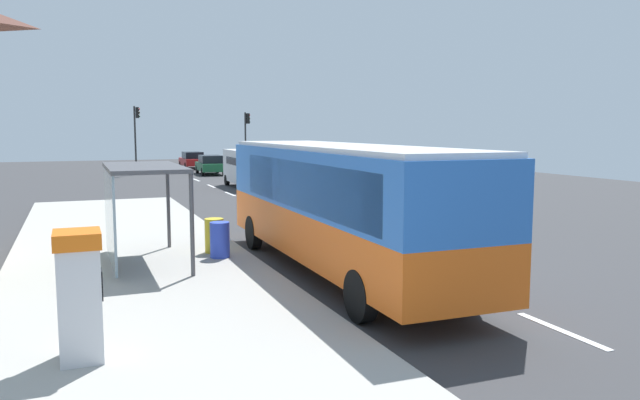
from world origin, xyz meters
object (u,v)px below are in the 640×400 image
object	(u,v)px
recycling_bin_blue	(220,240)
recycling_bin_yellow	(214,236)
ticket_machine	(80,295)
bus_shelter	(131,189)
bus	(338,200)
white_van	(248,166)
sedan_near	(210,164)
sedan_far	(192,160)
traffic_light_far_side	(136,130)
traffic_light_near_side	(247,133)

from	to	relation	value
recycling_bin_blue	recycling_bin_yellow	bearing A→B (deg)	90.00
ticket_machine	recycling_bin_blue	distance (m)	7.39
recycling_bin_yellow	bus_shelter	bearing A→B (deg)	-164.11
bus	white_van	size ratio (longest dim) A/B	2.11
bus	recycling_bin_yellow	xyz separation A→B (m)	(-2.49, 2.89, -1.19)
sedan_near	white_van	bearing A→B (deg)	-90.47
sedan_far	recycling_bin_yellow	size ratio (longest dim) A/B	4.64
white_van	ticket_machine	world-z (taller)	white_van
sedan_far	recycling_bin_yellow	world-z (taller)	sedan_far
recycling_bin_yellow	bus	bearing A→B (deg)	-49.28
white_van	recycling_bin_blue	bearing A→B (deg)	-107.32
bus	traffic_light_far_side	xyz separation A→B (m)	(-1.39, 36.06, 1.69)
recycling_bin_blue	traffic_light_near_side	distance (m)	34.56
bus_shelter	sedan_far	bearing A→B (deg)	77.72
bus	sedan_far	bearing A→B (deg)	84.58
sedan_far	bus_shelter	size ratio (longest dim) A/B	1.10
bus	white_van	distance (m)	23.06
white_van	ticket_machine	distance (m)	28.77
ticket_machine	sedan_near	bearing A→B (deg)	75.48
white_van	traffic_light_near_side	distance (m)	13.11
ticket_machine	recycling_bin_yellow	world-z (taller)	ticket_machine
white_van	ticket_machine	bearing A→B (deg)	-110.21
ticket_machine	recycling_bin_blue	xyz separation A→B (m)	(3.54, 6.47, -0.52)
sedan_near	sedan_far	xyz separation A→B (m)	(0.00, 7.84, 0.00)
recycling_bin_yellow	traffic_light_near_side	bearing A→B (deg)	73.32
white_van	traffic_light_far_side	xyz separation A→B (m)	(-5.30, 13.34, 2.19)
recycling_bin_yellow	traffic_light_near_side	size ratio (longest dim) A/B	0.19
traffic_light_near_side	traffic_light_far_side	size ratio (longest dim) A/B	0.92
white_van	bus_shelter	bearing A→B (deg)	-112.83
traffic_light_near_side	traffic_light_far_side	bearing A→B (deg)	174.69
recycling_bin_blue	traffic_light_far_side	size ratio (longest dim) A/B	0.18
traffic_light_far_side	sedan_far	bearing A→B (deg)	49.09
white_van	traffic_light_far_side	bearing A→B (deg)	111.68
bus	ticket_machine	bearing A→B (deg)	-144.61
sedan_near	traffic_light_far_side	size ratio (longest dim) A/B	0.84
traffic_light_near_side	bus	bearing A→B (deg)	-101.56
sedan_near	bus_shelter	distance (m)	33.38
sedan_far	recycling_bin_yellow	xyz separation A→B (m)	(-6.50, -39.41, -0.14)
ticket_machine	recycling_bin_blue	bearing A→B (deg)	61.33
recycling_bin_yellow	ticket_machine	bearing A→B (deg)	-116.26
traffic_light_near_side	recycling_bin_blue	bearing A→B (deg)	-106.35
traffic_light_far_side	ticket_machine	bearing A→B (deg)	-96.55
recycling_bin_blue	traffic_light_near_side	size ratio (longest dim) A/B	0.19
traffic_light_near_side	bus_shelter	xyz separation A→B (m)	(-11.91, -33.00, -1.18)
bus	recycling_bin_yellow	distance (m)	3.99
sedan_near	recycling_bin_blue	distance (m)	32.91
recycling_bin_yellow	traffic_light_far_side	world-z (taller)	traffic_light_far_side
white_van	recycling_bin_yellow	world-z (taller)	white_van
sedan_near	traffic_light_far_side	distance (m)	6.27
sedan_far	ticket_machine	size ratio (longest dim) A/B	2.27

